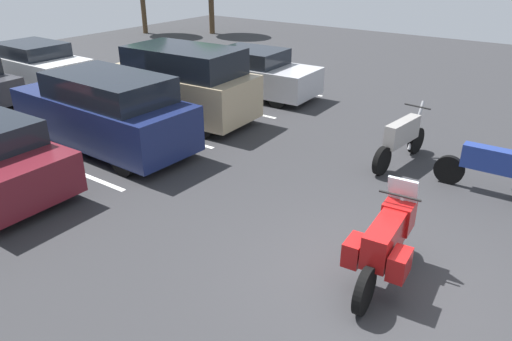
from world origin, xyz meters
name	(u,v)px	position (x,y,z in m)	size (l,w,h in m)	color
ground	(375,285)	(0.00, 0.00, -0.05)	(44.00, 44.00, 0.10)	#2D2D30
motorcycle_touring	(386,241)	(0.15, -0.03, 0.66)	(2.13, 0.90, 1.43)	black
motorcycle_second	(402,138)	(4.42, 1.30, 0.60)	(2.27, 0.62, 1.28)	black
motorcycle_third	(493,167)	(4.01, -0.70, 0.57)	(0.62, 2.16, 1.24)	black
car_navy	(105,111)	(1.17, 7.45, 0.92)	(1.96, 4.92, 1.85)	navy
car_tan	(180,84)	(3.81, 7.50, 1.03)	(2.12, 4.55, 2.05)	tan
car_silver	(249,73)	(6.99, 7.43, 0.72)	(1.94, 4.71, 1.51)	#B7B7BC
car_far_white	(33,64)	(3.51, 14.32, 0.74)	(1.82, 4.52, 1.50)	white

